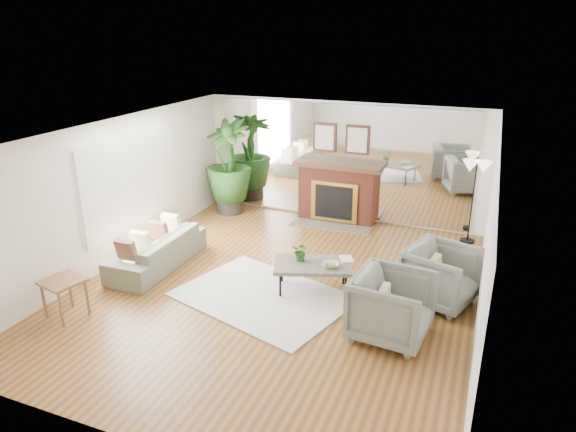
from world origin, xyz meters
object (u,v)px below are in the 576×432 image
at_px(armchair_front, 392,306).
at_px(side_table, 63,286).
at_px(potted_ficus, 229,164).
at_px(coffee_table, 313,266).
at_px(armchair_back, 441,276).
at_px(fireplace, 337,191).
at_px(sofa, 157,251).
at_px(floor_lamp, 476,173).

distance_m(armchair_front, side_table, 4.56).
bearing_deg(potted_ficus, coffee_table, -43.57).
relative_size(coffee_table, armchair_front, 1.36).
xyz_separation_m(armchair_front, side_table, (-4.39, -1.22, 0.04)).
bearing_deg(armchair_back, fireplace, 59.91).
xyz_separation_m(fireplace, armchair_front, (1.94, -3.94, -0.21)).
xyz_separation_m(sofa, potted_ficus, (-0.14, 2.94, 0.81)).
xyz_separation_m(coffee_table, floor_lamp, (2.14, 2.97, 0.94)).
bearing_deg(fireplace, floor_lamp, -3.37).
relative_size(armchair_back, floor_lamp, 0.60).
distance_m(fireplace, sofa, 3.98).
height_order(armchair_back, floor_lamp, floor_lamp).
bearing_deg(armchair_back, coffee_table, 119.54).
bearing_deg(armchair_front, sofa, 87.30).
bearing_deg(armchair_back, potted_ficus, 81.74).
bearing_deg(floor_lamp, side_table, -135.87).
relative_size(fireplace, potted_ficus, 0.99).
xyz_separation_m(armchair_back, potted_ficus, (-4.81, 2.41, 0.67)).
distance_m(armchair_front, potted_ficus, 5.64).
height_order(armchair_front, side_table, armchair_front).
bearing_deg(coffee_table, armchair_front, -30.39).
xyz_separation_m(sofa, floor_lamp, (4.92, 3.13, 1.08)).
distance_m(fireplace, armchair_front, 4.39).
distance_m(armchair_back, side_table, 5.45).
xyz_separation_m(fireplace, side_table, (-2.45, -5.16, -0.17)).
height_order(potted_ficus, floor_lamp, potted_ficus).
distance_m(sofa, side_table, 1.90).
bearing_deg(potted_ficus, floor_lamp, 2.12).
distance_m(armchair_back, potted_ficus, 5.42).
bearing_deg(floor_lamp, armchair_front, -101.38).
distance_m(armchair_back, armchair_front, 1.28).
relative_size(coffee_table, armchair_back, 1.39).
bearing_deg(side_table, armchair_front, 15.53).
height_order(sofa, potted_ficus, potted_ficus).
bearing_deg(armchair_front, floor_lamp, -5.17).
relative_size(sofa, armchair_back, 2.07).
distance_m(coffee_table, armchair_back, 1.92).
height_order(fireplace, sofa, fireplace).
height_order(fireplace, coffee_table, fireplace).
bearing_deg(armchair_back, floor_lamp, 12.69).
height_order(fireplace, armchair_front, fireplace).
xyz_separation_m(armchair_front, potted_ficus, (-4.30, 3.59, 0.66)).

